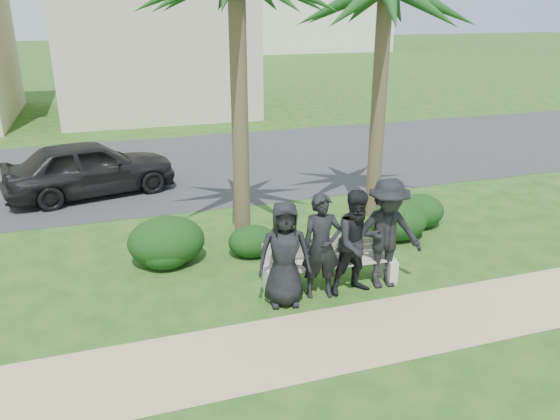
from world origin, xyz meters
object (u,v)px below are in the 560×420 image
(man_c, at_px, (358,243))
(man_a, at_px, (284,254))
(man_d, at_px, (387,234))
(car_a, at_px, (90,168))
(park_bench, at_px, (330,266))
(man_b, at_px, (322,246))

(man_c, bearing_deg, man_a, 175.96)
(man_a, distance_m, man_c, 1.25)
(man_d, bearing_deg, man_c, -168.51)
(car_a, bearing_deg, park_bench, -161.76)
(man_c, bearing_deg, man_d, 2.34)
(man_c, distance_m, man_d, 0.55)
(man_d, bearing_deg, man_a, -172.96)
(car_a, bearing_deg, man_b, -164.72)
(man_a, bearing_deg, park_bench, 29.74)
(man_a, height_order, man_b, man_b)
(man_d, xyz_separation_m, car_a, (-4.69, 6.65, -0.25))
(man_b, bearing_deg, man_c, 4.47)
(man_a, relative_size, man_b, 0.98)
(park_bench, xyz_separation_m, man_a, (-0.93, -0.32, 0.50))
(park_bench, xyz_separation_m, man_b, (-0.28, -0.28, 0.52))
(man_c, bearing_deg, man_b, 170.80)
(park_bench, height_order, car_a, car_a)
(park_bench, bearing_deg, man_a, -157.40)
(man_a, relative_size, car_a, 0.42)
(man_b, bearing_deg, man_a, -165.45)
(man_a, bearing_deg, man_b, 14.20)
(park_bench, height_order, man_d, man_d)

